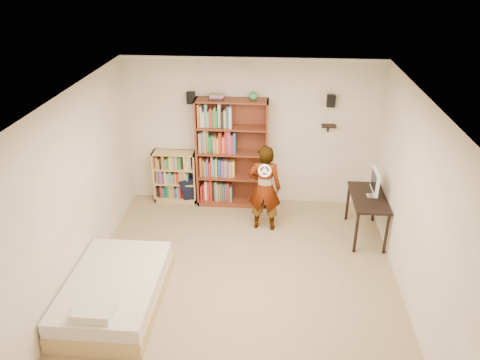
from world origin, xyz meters
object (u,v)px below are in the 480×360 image
object	(u,v)px
tall_bookshelf	(232,154)
low_bookshelf	(175,177)
person	(265,188)
daybed	(114,288)
computer_desk	(366,216)

from	to	relation	value
tall_bookshelf	low_bookshelf	distance (m)	1.19
tall_bookshelf	person	bearing A→B (deg)	-52.88
daybed	person	distance (m)	2.89
low_bookshelf	computer_desk	xyz separation A→B (m)	(3.37, -0.97, -0.13)
tall_bookshelf	computer_desk	distance (m)	2.56
computer_desk	tall_bookshelf	bearing A→B (deg)	157.78
computer_desk	daybed	bearing A→B (deg)	-150.96
low_bookshelf	person	distance (m)	1.91
tall_bookshelf	person	xyz separation A→B (m)	(0.62, -0.82, -0.25)
daybed	low_bookshelf	bearing A→B (deg)	85.68
low_bookshelf	daybed	world-z (taller)	low_bookshelf
daybed	person	world-z (taller)	person
tall_bookshelf	person	world-z (taller)	tall_bookshelf
low_bookshelf	computer_desk	bearing A→B (deg)	-16.14
low_bookshelf	computer_desk	distance (m)	3.51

